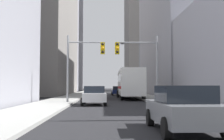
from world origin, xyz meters
TOP-DOWN VIEW (x-y plane):
  - sidewalk_left at (-5.07, 50.00)m, footprint 3.43×160.00m
  - sidewalk_right at (5.07, 50.00)m, footprint 3.43×160.00m
  - city_bus at (2.37, 30.90)m, footprint 2.82×11.56m
  - sedan_grey at (1.75, 6.90)m, footprint 1.95×4.20m
  - sedan_white at (-1.56, 20.19)m, footprint 1.95×4.26m
  - sedan_maroon at (-1.66, 29.89)m, footprint 1.95×4.21m
  - sedan_navy at (1.64, 44.31)m, footprint 1.95×4.20m
  - traffic_signal_near_left at (-2.55, 22.17)m, footprint 3.34×0.44m
  - traffic_signal_near_right at (2.32, 22.17)m, footprint 3.83×0.44m
  - street_lamp_right at (3.62, 34.40)m, footprint 2.66×0.32m
  - building_left_mid_office at (-16.69, 50.59)m, footprint 19.35×29.35m
  - building_left_far_tower at (-16.04, 88.80)m, footprint 15.68×28.05m
  - building_right_mid_block at (17.74, 44.58)m, footprint 20.80×28.02m
  - building_right_far_highrise at (18.00, 92.97)m, footprint 21.06×18.75m

SIDE VIEW (x-z plane):
  - sidewalk_left at x=-5.07m, z-range 0.00..0.15m
  - sidewalk_right at x=5.07m, z-range 0.00..0.15m
  - sedan_grey at x=1.75m, z-range 0.01..1.53m
  - sedan_white at x=-1.56m, z-range 0.01..1.53m
  - sedan_maroon at x=-1.66m, z-range 0.01..1.53m
  - sedan_navy at x=1.64m, z-range 0.01..1.53m
  - city_bus at x=2.37m, z-range 0.23..3.63m
  - traffic_signal_near_left at x=-2.55m, z-range 1.02..7.02m
  - traffic_signal_near_right at x=2.32m, z-range 1.04..7.04m
  - street_lamp_right at x=3.62m, z-range 0.82..8.32m
  - building_right_mid_block at x=17.74m, z-range 0.00..22.79m
  - building_left_mid_office at x=-16.69m, z-range 0.00..26.40m
  - building_left_far_tower at x=-16.04m, z-range 0.00..49.93m
  - building_right_far_highrise at x=18.00m, z-range 0.00..56.78m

